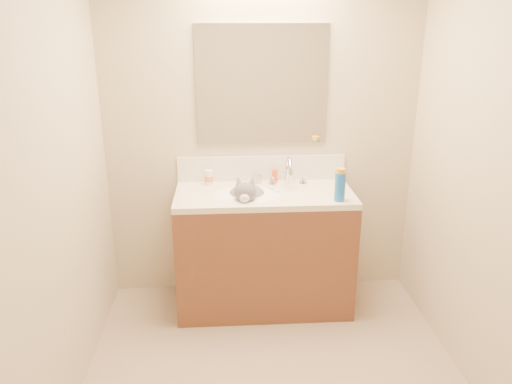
{
  "coord_description": "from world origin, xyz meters",
  "views": [
    {
      "loc": [
        -0.26,
        -2.19,
        1.97
      ],
      "look_at": [
        -0.06,
        0.92,
        0.88
      ],
      "focal_mm": 35.0,
      "sensor_mm": 36.0,
      "label": 1
    }
  ],
  "objects": [
    {
      "name": "spray_cap",
      "position": [
        0.47,
        0.78,
        1.06
      ],
      "size": [
        0.08,
        0.08,
        0.04
      ],
      "primitive_type": "cylinder",
      "rotation": [
        0.0,
        0.0,
        0.43
      ],
      "color": "orange",
      "rests_on": "spray_can"
    },
    {
      "name": "amber_bottle",
      "position": [
        0.09,
        1.19,
        0.91
      ],
      "size": [
        0.05,
        0.05,
        0.1
      ],
      "primitive_type": "cylinder",
      "rotation": [
        0.0,
        0.0,
        -0.41
      ],
      "color": "#D55019",
      "rests_on": "counter_slab"
    },
    {
      "name": "cat",
      "position": [
        -0.12,
        0.95,
        0.83
      ],
      "size": [
        0.32,
        0.4,
        0.31
      ],
      "rotation": [
        0.0,
        0.0,
        -0.12
      ],
      "color": "#585658",
      "rests_on": "basin"
    },
    {
      "name": "pill_bottle",
      "position": [
        -0.38,
        1.16,
        0.91
      ],
      "size": [
        0.06,
        0.06,
        0.11
      ],
      "primitive_type": "cylinder",
      "rotation": [
        0.0,
        0.0,
        -0.1
      ],
      "color": "white",
      "rests_on": "counter_slab"
    },
    {
      "name": "vanity_cabinet",
      "position": [
        0.0,
        0.97,
        0.41
      ],
      "size": [
        1.2,
        0.55,
        0.82
      ],
      "primitive_type": "cube",
      "color": "brown",
      "rests_on": "ground"
    },
    {
      "name": "toothbrush_head",
      "position": [
        0.06,
        1.02,
        0.87
      ],
      "size": [
        0.03,
        0.03,
        0.01
      ],
      "primitive_type": "cube",
      "rotation": [
        0.0,
        0.0,
        0.55
      ],
      "color": "#719DF1",
      "rests_on": "counter_slab"
    },
    {
      "name": "pill_label",
      "position": [
        -0.38,
        1.16,
        0.9
      ],
      "size": [
        0.06,
        0.06,
        0.04
      ],
      "primitive_type": "cylinder",
      "rotation": [
        0.0,
        0.0,
        -0.1
      ],
      "color": "orange",
      "rests_on": "pill_bottle"
    },
    {
      "name": "room_shell",
      "position": [
        0.0,
        0.0,
        1.49
      ],
      "size": [
        2.24,
        2.54,
        2.52
      ],
      "color": "tan",
      "rests_on": "ground"
    },
    {
      "name": "basin",
      "position": [
        -0.12,
        0.94,
        0.79
      ],
      "size": [
        0.45,
        0.36,
        0.14
      ],
      "primitive_type": "ellipsoid",
      "color": "white",
      "rests_on": "vanity_cabinet"
    },
    {
      "name": "mirror",
      "position": [
        0.0,
        1.24,
        1.54
      ],
      "size": [
        0.9,
        0.02,
        0.8
      ],
      "primitive_type": "cube",
      "color": "white",
      "rests_on": "room_shell"
    },
    {
      "name": "toothbrush",
      "position": [
        0.06,
        1.02,
        0.87
      ],
      "size": [
        0.09,
        0.13,
        0.01
      ],
      "primitive_type": "cube",
      "rotation": [
        0.0,
        0.0,
        0.55
      ],
      "color": "white",
      "rests_on": "counter_slab"
    },
    {
      "name": "spray_can",
      "position": [
        0.47,
        0.78,
        0.95
      ],
      "size": [
        0.09,
        0.09,
        0.19
      ],
      "primitive_type": "cylinder",
      "rotation": [
        0.0,
        0.0,
        0.43
      ],
      "color": "blue",
      "rests_on": "counter_slab"
    },
    {
      "name": "backsplash",
      "position": [
        0.0,
        1.24,
        0.95
      ],
      "size": [
        1.2,
        0.02,
        0.18
      ],
      "primitive_type": "cube",
      "color": "silver",
      "rests_on": "counter_slab"
    },
    {
      "name": "faucet",
      "position": [
        0.18,
        1.11,
        0.95
      ],
      "size": [
        0.28,
        0.2,
        0.21
      ],
      "color": "silver",
      "rests_on": "counter_slab"
    },
    {
      "name": "counter_slab",
      "position": [
        0.0,
        0.97,
        0.84
      ],
      "size": [
        1.2,
        0.55,
        0.04
      ],
      "primitive_type": "cube",
      "color": "beige",
      "rests_on": "vanity_cabinet"
    },
    {
      "name": "silver_jar",
      "position": [
        -0.03,
        1.18,
        0.89
      ],
      "size": [
        0.07,
        0.07,
        0.06
      ],
      "primitive_type": "cylinder",
      "rotation": [
        0.0,
        0.0,
        0.4
      ],
      "color": "#B7B7BC",
      "rests_on": "counter_slab"
    }
  ]
}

